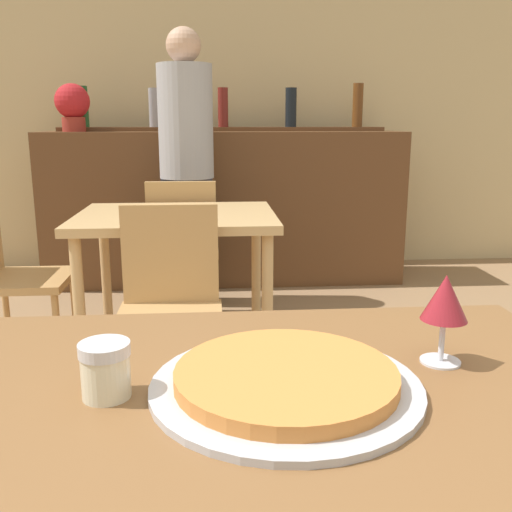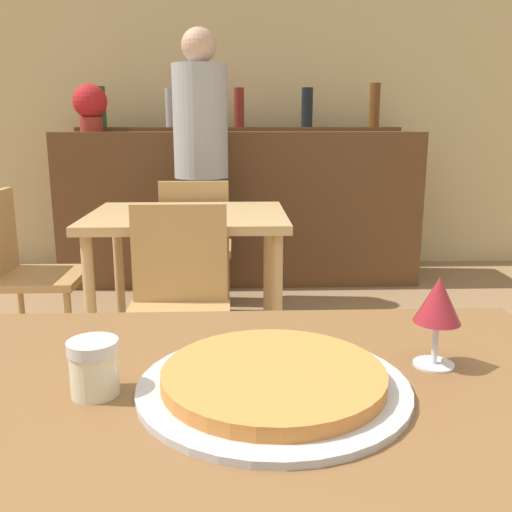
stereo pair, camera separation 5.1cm
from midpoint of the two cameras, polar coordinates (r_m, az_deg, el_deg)
The scene contains 13 objects.
wall_back at distance 4.74m, azimuth -3.76°, elevation 15.98°, with size 8.00×0.05×2.80m.
dining_table_near at distance 0.91m, azimuth 0.58°, elevation -19.15°, with size 1.12×0.88×0.76m.
dining_table_far at distance 2.72m, azimuth -8.46°, elevation 2.22°, with size 0.92×0.75×0.75m.
bar_counter at distance 4.28m, azimuth -3.50°, elevation 4.91°, with size 2.60×0.56×1.11m.
bar_back_shelf at distance 4.37m, azimuth -3.24°, elevation 13.26°, with size 2.39×0.24×0.35m.
chair_far_side_front at distance 2.23m, azimuth -9.26°, elevation -4.32°, with size 0.40×0.40×0.86m.
chair_far_side_back at distance 3.29m, azimuth -7.74°, elevation 1.42°, with size 0.40×0.40×0.86m.
chair_far_side_left at distance 2.92m, azimuth -23.96°, elevation -1.13°, with size 0.40×0.40×0.86m.
pizza_tray at distance 0.91m, azimuth 1.35°, elevation -12.33°, with size 0.43×0.43×0.04m.
cheese_shaker at distance 0.92m, azimuth -16.41°, elevation -10.85°, with size 0.08×0.08×0.09m.
person_standing at distance 3.67m, azimuth -7.36°, elevation 9.53°, with size 0.34×0.34×1.73m.
wine_glass at distance 1.02m, azimuth 17.01°, elevation -4.28°, with size 0.08×0.08×0.16m.
potted_plant at distance 4.30m, azimuth -18.22°, elevation 14.17°, with size 0.24×0.24×0.33m.
Camera 1 is at (-0.09, -0.77, 1.17)m, focal length 40.00 mm.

